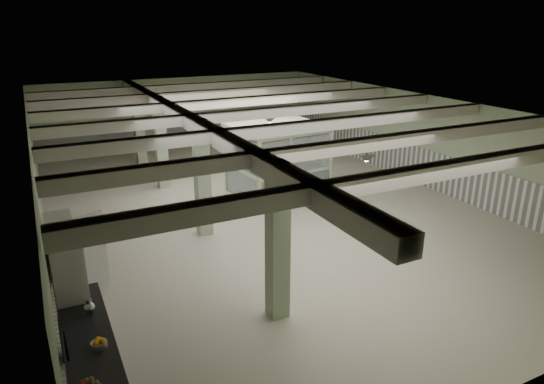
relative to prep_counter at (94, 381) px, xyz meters
name	(u,v)px	position (x,y,z in m)	size (l,w,h in m)	color
floor	(263,209)	(6.54, 7.00, -0.46)	(20.00, 20.00, 0.00)	beige
ceiling	(262,108)	(6.54, 7.00, 3.14)	(14.00, 20.00, 0.02)	white
wall_back	(180,113)	(6.54, 17.00, 1.34)	(14.00, 0.02, 3.60)	#ADC39C
wall_front	(520,306)	(6.54, -3.00, 1.34)	(14.00, 0.02, 3.60)	#ADC39C
wall_left	(38,191)	(-0.46, 7.00, 1.34)	(0.02, 20.00, 3.60)	#ADC39C
wall_right	(420,139)	(13.54, 7.00, 1.34)	(0.02, 20.00, 3.60)	#ADC39C
wainscot_left	(44,225)	(-0.44, 7.00, 0.29)	(0.05, 19.90, 1.50)	white
wainscot_right	(417,164)	(13.51, 7.00, 0.29)	(0.05, 19.90, 1.50)	white
wainscot_back	(181,133)	(6.54, 16.98, 0.29)	(13.90, 0.05, 1.50)	white
girder	(189,121)	(4.04, 7.00, 2.92)	(0.45, 19.90, 0.40)	beige
beam_a	(424,174)	(6.54, -0.50, 2.96)	(13.90, 0.35, 0.32)	beige
beam_b	(351,146)	(6.54, 2.00, 2.96)	(13.90, 0.35, 0.32)	beige
beam_c	(300,127)	(6.54, 4.50, 2.96)	(13.90, 0.35, 0.32)	beige
beam_d	(263,113)	(6.54, 7.00, 2.96)	(13.90, 0.35, 0.32)	beige
beam_e	(234,102)	(6.54, 9.50, 2.96)	(13.90, 0.35, 0.32)	beige
beam_f	(211,94)	(6.54, 12.00, 2.96)	(13.90, 0.35, 0.32)	beige
beam_g	(193,87)	(6.54, 14.50, 2.96)	(13.90, 0.35, 0.32)	beige
column_a	(278,242)	(4.04, 1.00, 1.34)	(0.42, 0.42, 3.60)	#A2B693
column_b	(202,178)	(4.04, 6.00, 1.34)	(0.42, 0.42, 3.60)	#A2B693
column_c	(161,143)	(4.04, 11.00, 1.34)	(0.42, 0.42, 3.60)	#A2B693
column_d	(139,125)	(4.04, 15.00, 1.34)	(0.42, 0.42, 3.60)	#A2B693
hook_rail	(61,338)	(-0.39, -0.60, 1.39)	(0.02, 0.02, 1.20)	black
pendant_front	(366,158)	(7.04, 2.00, 2.59)	(0.44, 0.44, 0.22)	#2A382A
pendant_mid	(269,120)	(7.04, 7.50, 2.59)	(0.44, 0.44, 0.22)	#2A382A
pendant_back	(219,100)	(7.04, 12.50, 2.59)	(0.44, 0.44, 0.22)	#2A382A
prep_counter	(94,381)	(0.00, 0.00, 0.00)	(0.91, 5.25, 0.91)	#B1B1B5
pitcher_far	(89,306)	(0.16, 1.45, 0.60)	(0.22, 0.25, 0.32)	#B1B1B5
orange_bowl	(99,345)	(0.17, 0.27, 0.49)	(0.28, 0.28, 0.10)	#B2B2B7
skillet_near	(67,352)	(-0.34, -0.66, 1.17)	(0.27, 0.27, 0.04)	black
skillet_far	(66,347)	(-0.34, -0.52, 1.17)	(0.29, 0.29, 0.04)	black
walkin_cooler	(69,274)	(-0.08, 3.00, 0.60)	(1.12, 2.31, 2.11)	silver
guard_booth	(277,148)	(7.81, 8.38, 1.33)	(3.54, 3.08, 2.66)	#ACC19A
filing_cabinet	(315,171)	(9.58, 8.52, 0.13)	(0.38, 0.55, 1.18)	#5B5C4D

